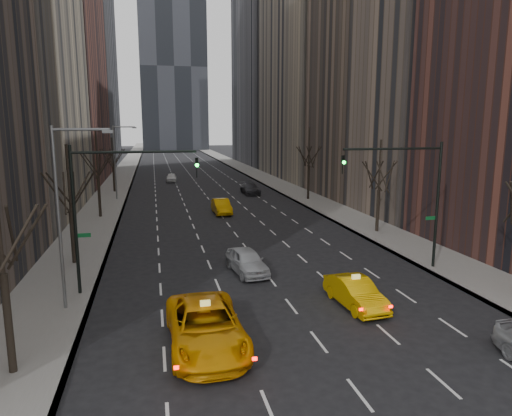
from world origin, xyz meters
TOP-DOWN VIEW (x-y plane):
  - ground at (0.00, 0.00)m, footprint 400.00×400.00m
  - sidewalk_left at (-12.25, 70.00)m, footprint 4.50×320.00m
  - sidewalk_right at (12.25, 70.00)m, footprint 4.50×320.00m
  - bld_left_far at (-21.50, 66.00)m, footprint 14.00×28.00m
  - bld_left_deep at (-21.50, 96.00)m, footprint 14.00×30.00m
  - bld_right_far at (21.50, 64.00)m, footprint 14.00×28.00m
  - bld_right_deep at (21.50, 95.00)m, footprint 14.00×30.00m
  - tree_lw_a at (-12.00, 4.00)m, footprint 3.36×3.50m
  - tree_lw_b at (-12.00, 18.00)m, footprint 3.36×3.50m
  - tree_lw_c at (-12.00, 34.00)m, footprint 3.36×3.50m
  - tree_lw_d at (-12.00, 52.00)m, footprint 3.36×3.50m
  - tree_rw_b at (12.00, 22.00)m, footprint 3.36×3.50m
  - tree_rw_c at (12.00, 40.00)m, footprint 3.36×3.50m
  - traffic_mast_left at (-9.11, 12.00)m, footprint 6.69×0.39m
  - traffic_mast_right at (9.11, 12.00)m, footprint 6.69×0.39m
  - streetlight_near at (-10.84, 10.00)m, footprint 2.83×0.22m
  - streetlight_far at (-10.84, 45.00)m, footprint 2.83×0.22m
  - taxi_suv at (-4.76, 4.62)m, footprint 3.13×6.61m
  - taxi_sedan at (3.18, 7.28)m, footprint 1.89×4.58m
  - silver_sedan_ahead at (-1.14, 13.79)m, footprint 2.40×4.70m
  - far_taxi at (0.18, 33.54)m, footprint 1.71×4.67m
  - far_suv_grey at (6.01, 46.49)m, footprint 2.09×5.05m
  - far_car_white at (-3.79, 62.39)m, footprint 1.95×4.25m

SIDE VIEW (x-z plane):
  - ground at x=0.00m, z-range 0.00..0.00m
  - sidewalk_left at x=-12.25m, z-range 0.00..0.15m
  - sidewalk_right at x=12.25m, z-range 0.00..0.15m
  - far_car_white at x=-3.79m, z-range 0.00..1.41m
  - far_suv_grey at x=6.01m, z-range 0.00..1.46m
  - taxi_sedan at x=3.18m, z-range 0.00..1.48m
  - far_taxi at x=0.18m, z-range 0.00..1.53m
  - silver_sedan_ahead at x=-1.14m, z-range 0.00..1.53m
  - taxi_suv at x=-4.76m, z-range 0.00..1.82m
  - tree_lw_d at x=-12.00m, z-range -0.12..7.24m
  - tree_lw_b at x=-12.00m, z-range -0.19..7.63m
  - tree_rw_b at x=12.00m, z-range -0.19..7.63m
  - tree_lw_a at x=-12.00m, z-range -0.26..8.02m
  - tree_lw_c at x=-12.00m, z-range -0.33..8.41m
  - tree_rw_c at x=12.00m, z-range -0.33..8.41m
  - traffic_mast_left at x=-9.11m, z-range 1.49..9.49m
  - traffic_mast_right at x=9.11m, z-range 1.49..9.49m
  - streetlight_near at x=-10.84m, z-range 1.12..10.12m
  - streetlight_far at x=-10.84m, z-range 1.12..10.12m
  - bld_left_far at x=-21.50m, z-range 0.00..44.00m
  - bld_right_far at x=21.50m, z-range 0.00..50.00m
  - bld_right_deep at x=21.50m, z-range 0.00..58.00m
  - bld_left_deep at x=-21.50m, z-range 0.00..60.00m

